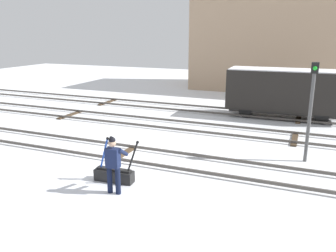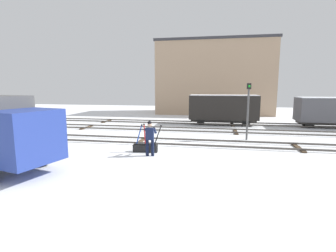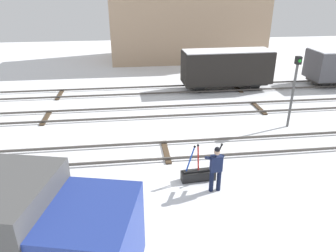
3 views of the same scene
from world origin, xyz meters
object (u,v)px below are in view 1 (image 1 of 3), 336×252
object	(u,v)px
switch_lever_frame	(114,174)
freight_car_back_track	(284,91)
rail_worker	(113,162)
signal_post	(311,102)

from	to	relation	value
switch_lever_frame	freight_car_back_track	xyz separation A→B (m)	(4.11, 10.47, 1.24)
rail_worker	freight_car_back_track	bearing A→B (deg)	68.03
rail_worker	freight_car_back_track	distance (m)	11.77
signal_post	freight_car_back_track	xyz separation A→B (m)	(-1.30, 6.40, -0.68)
switch_lever_frame	rail_worker	size ratio (longest dim) A/B	0.88
signal_post	freight_car_back_track	size ratio (longest dim) A/B	0.59
rail_worker	signal_post	world-z (taller)	signal_post
rail_worker	freight_car_back_track	size ratio (longest dim) A/B	0.29
signal_post	freight_car_back_track	distance (m)	6.57
rail_worker	signal_post	size ratio (longest dim) A/B	0.48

